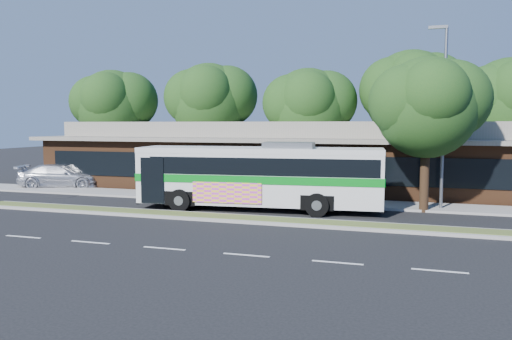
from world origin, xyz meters
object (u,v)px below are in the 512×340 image
(lamp_post, at_px, (443,112))
(sidewalk_tree, at_px, (434,105))
(transit_bus, at_px, (260,172))
(sedan, at_px, (61,176))

(lamp_post, xyz_separation_m, sidewalk_tree, (-0.44, -0.58, 0.30))
(lamp_post, height_order, transit_bus, lamp_post)
(lamp_post, height_order, sedan, lamp_post)
(transit_bus, xyz_separation_m, sedan, (-15.39, 4.35, -1.11))
(sidewalk_tree, bearing_deg, lamp_post, 52.92)
(sedan, bearing_deg, transit_bus, -125.35)
(lamp_post, relative_size, transit_bus, 0.73)
(transit_bus, height_order, sidewalk_tree, sidewalk_tree)
(sedan, bearing_deg, lamp_post, -113.85)
(transit_bus, bearing_deg, lamp_post, 11.37)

